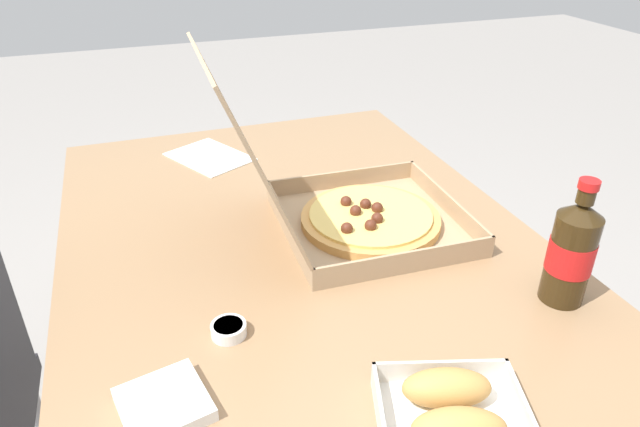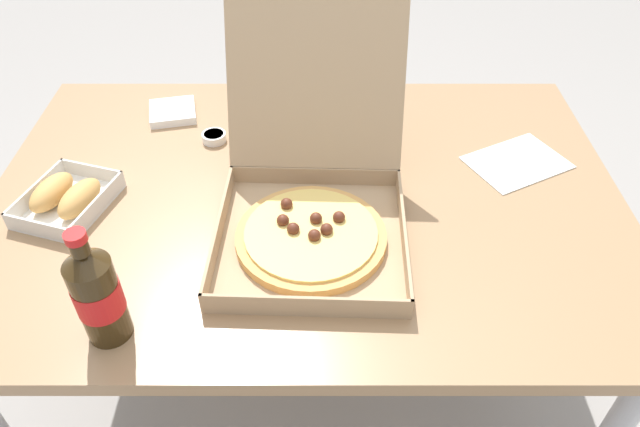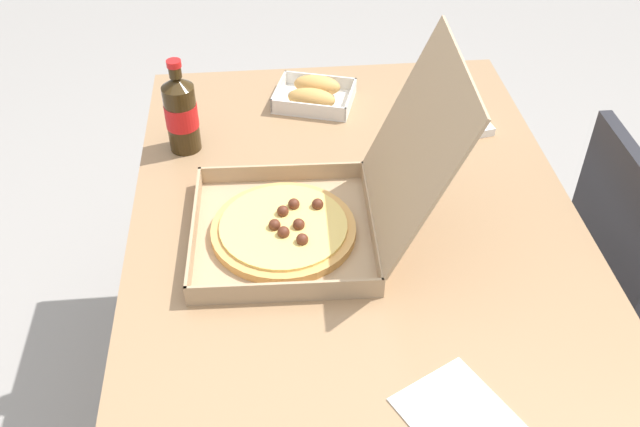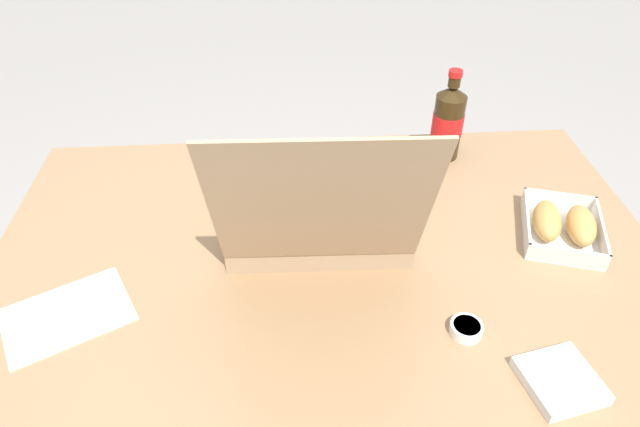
{
  "view_description": "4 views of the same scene",
  "coord_description": "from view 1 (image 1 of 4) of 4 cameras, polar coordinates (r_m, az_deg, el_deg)",
  "views": [
    {
      "loc": [
        -0.9,
        0.28,
        1.32
      ],
      "look_at": [
        -0.02,
        -0.03,
        0.79
      ],
      "focal_mm": 31.7,
      "sensor_mm": 36.0,
      "label": 1
    },
    {
      "loc": [
        0.03,
        -0.95,
        1.51
      ],
      "look_at": [
        0.03,
        -0.12,
        0.77
      ],
      "focal_mm": 32.96,
      "sensor_mm": 36.0,
      "label": 2
    },
    {
      "loc": [
        1.05,
        -0.18,
        1.66
      ],
      "look_at": [
        0.03,
        -0.08,
        0.79
      ],
      "focal_mm": 39.52,
      "sensor_mm": 36.0,
      "label": 3
    },
    {
      "loc": [
        0.07,
        0.79,
        1.48
      ],
      "look_at": [
        0.01,
        -0.09,
        0.76
      ],
      "focal_mm": 31.29,
      "sensor_mm": 36.0,
      "label": 4
    }
  ],
  "objects": [
    {
      "name": "paper_menu",
      "position": [
        1.51,
        -11.07,
        5.64
      ],
      "size": [
        0.26,
        0.23,
        0.0
      ],
      "primitive_type": "cube",
      "rotation": [
        0.0,
        0.0,
        0.48
      ],
      "color": "white",
      "rests_on": "dining_table"
    },
    {
      "name": "bread_side_box",
      "position": [
        0.78,
        13.18,
        -18.8
      ],
      "size": [
        0.2,
        0.23,
        0.06
      ],
      "color": "white",
      "rests_on": "dining_table"
    },
    {
      "name": "napkin_pile",
      "position": [
        0.82,
        -15.48,
        -18.08
      ],
      "size": [
        0.13,
        0.13,
        0.02
      ],
      "primitive_type": "cube",
      "rotation": [
        0.0,
        0.0,
        0.21
      ],
      "color": "white",
      "rests_on": "dining_table"
    },
    {
      "name": "cola_bottle",
      "position": [
        1.01,
        24.04,
        -3.54
      ],
      "size": [
        0.07,
        0.07,
        0.22
      ],
      "color": "#33230F",
      "rests_on": "dining_table"
    },
    {
      "name": "dipping_sauce_cup",
      "position": [
        0.91,
        -9.21,
        -11.43
      ],
      "size": [
        0.06,
        0.06,
        0.02
      ],
      "color": "white",
      "rests_on": "dining_table"
    },
    {
      "name": "dining_table",
      "position": [
        1.16,
        -1.67,
        -5.89
      ],
      "size": [
        1.33,
        0.92,
        0.72
      ],
      "color": "#997551",
      "rests_on": "ground_plane"
    },
    {
      "name": "pizza_box_open",
      "position": [
        1.13,
        2.89,
        0.72
      ],
      "size": [
        0.37,
        0.51,
        0.38
      ],
      "color": "tan",
      "rests_on": "dining_table"
    }
  ]
}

